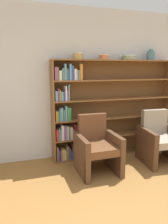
% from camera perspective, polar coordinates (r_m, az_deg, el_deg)
% --- Properties ---
extents(wall_back, '(12.00, 0.06, 2.75)m').
position_cam_1_polar(wall_back, '(4.17, 0.09, 7.25)').
color(wall_back, silver).
rests_on(wall_back, ground).
extents(bookshelf, '(2.43, 0.30, 1.83)m').
position_cam_1_polar(bookshelf, '(4.19, 5.26, 0.72)').
color(bookshelf, brown).
rests_on(bookshelf, ground).
extents(bowl_stoneware, '(0.18, 0.18, 0.10)m').
position_cam_1_polar(bowl_stoneware, '(3.93, -1.62, 14.46)').
color(bowl_stoneware, tan).
rests_on(bowl_stoneware, bookshelf).
extents(bowl_cream, '(0.19, 0.19, 0.08)m').
position_cam_1_polar(bowl_cream, '(4.10, 5.25, 14.15)').
color(bowl_cream, '#C67547').
rests_on(bowl_cream, bookshelf).
extents(bowl_olive, '(0.25, 0.25, 0.08)m').
position_cam_1_polar(bowl_olive, '(4.32, 11.65, 13.82)').
color(bowl_olive, gray).
rests_on(bowl_olive, bookshelf).
extents(vase_tall, '(0.15, 0.15, 0.21)m').
position_cam_1_polar(vase_tall, '(4.57, 17.06, 13.96)').
color(vase_tall, slate).
rests_on(vase_tall, bookshelf).
extents(armchair_leather, '(0.64, 0.68, 0.92)m').
position_cam_1_polar(armchair_leather, '(3.61, 3.32, -9.17)').
color(armchair_leather, brown).
rests_on(armchair_leather, ground).
extents(armchair_cushioned, '(0.71, 0.75, 0.92)m').
position_cam_1_polar(armchair_cushioned, '(4.18, 19.13, -6.90)').
color(armchair_cushioned, brown).
rests_on(armchair_cushioned, ground).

